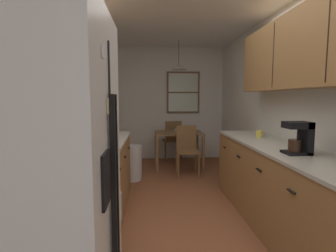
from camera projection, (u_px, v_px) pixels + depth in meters
ground_plane at (179, 202)px, 3.56m from camera, size 12.00×12.00×0.00m
wall_left at (74, 109)px, 3.34m from camera, size 0.10×9.00×2.55m
wall_right at (279, 108)px, 3.52m from camera, size 0.10×9.00×2.55m
wall_back at (166, 104)px, 6.06m from camera, size 4.40×0.10×2.55m
ceiling_slab at (180, 4)px, 3.29m from camera, size 4.40×9.00×0.08m
refrigerator at (32, 208)px, 1.21m from camera, size 0.76×0.74×1.81m
stove_range at (70, 223)px, 1.96m from camera, size 0.66×0.66×1.10m
microwave_over_range at (46, 57)px, 1.83m from camera, size 0.39×0.58×0.33m
counter_left at (100, 177)px, 3.17m from camera, size 0.64×1.77×0.90m
upper_cabinets_left at (83, 55)px, 2.96m from camera, size 0.33×1.85×0.69m
counter_right at (288, 193)px, 2.64m from camera, size 0.64×3.02×0.90m
upper_cabinets_right at (312, 48)px, 2.44m from camera, size 0.33×2.70×0.76m
dining_table at (178, 138)px, 5.33m from camera, size 0.95×0.75×0.72m
dining_chair_near at (187, 148)px, 4.77m from camera, size 0.41×0.41×0.90m
dining_chair_far at (172, 138)px, 5.91m from camera, size 0.45×0.45×0.90m
pendant_light at (179, 67)px, 5.17m from camera, size 0.30×0.30×0.58m
back_window at (183, 92)px, 5.98m from camera, size 0.75×0.05×0.94m
trash_bin at (132, 163)px, 4.51m from camera, size 0.34×0.34×0.59m
storage_canister at (86, 140)px, 2.52m from camera, size 0.11×0.11×0.21m
dish_towel at (120, 209)px, 2.15m from camera, size 0.02×0.16×0.24m
coffee_maker at (300, 137)px, 2.37m from camera, size 0.22×0.18×0.30m
mug_by_coffeemaker at (259, 134)px, 3.41m from camera, size 0.12×0.08×0.09m
table_serving_bowl at (180, 130)px, 5.35m from camera, size 0.22×0.22×0.06m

